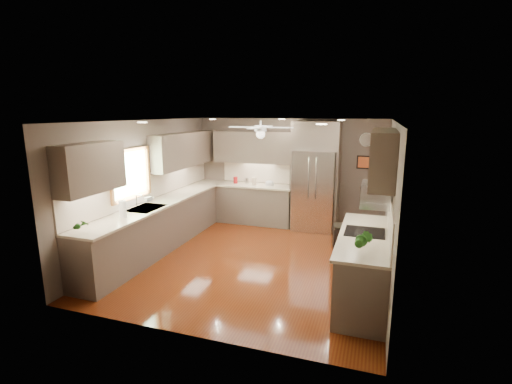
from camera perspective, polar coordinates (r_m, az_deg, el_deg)
The scene contains 27 objects.
floor at distance 6.92m, azimuth -0.11°, elevation -10.29°, with size 5.00×5.00×0.00m, color #4F1B0A.
ceiling at distance 6.39m, azimuth -0.12°, elevation 10.89°, with size 5.00×5.00×0.00m, color white.
wall_back at distance 8.91m, azimuth 5.00°, elevation 3.15°, with size 4.50×4.50×0.00m, color brown.
wall_front at distance 4.33m, azimuth -10.74°, elevation -6.88°, with size 4.50×4.50×0.00m, color brown.
wall_left at distance 7.55m, azimuth -16.55°, elevation 1.03°, with size 5.00×5.00×0.00m, color brown.
wall_right at distance 6.22m, azimuth 19.95°, elevation -1.52°, with size 5.00×5.00×0.00m, color brown.
canister_a at distance 9.05m, azimuth -3.17°, elevation 1.85°, with size 0.10×0.10×0.16m, color maroon.
canister_b at distance 8.96m, azimuth -1.44°, elevation 1.69°, with size 0.10×0.10×0.15m, color silver.
canister_c at distance 8.85m, azimuth -0.33°, elevation 1.70°, with size 0.11×0.11×0.18m, color tan.
soap_bottle at distance 7.31m, azimuth -16.14°, elevation -1.02°, with size 0.08×0.09×0.19m, color white.
potted_plant_left at distance 5.86m, azimuth -25.37°, elevation -4.59°, with size 0.14×0.10×0.27m, color #1E5117.
potted_plant_right at distance 4.76m, azimuth 16.28°, elevation -7.15°, with size 0.19×0.15×0.34m, color #1E5117.
bowl at distance 8.74m, azimuth 2.08°, elevation 1.11°, with size 0.20×0.20×0.05m, color tan.
left_run at distance 7.69m, azimuth -13.75°, elevation -4.49°, with size 0.65×4.70×1.45m.
back_run at distance 8.97m, azimuth -0.04°, elevation -1.72°, with size 1.85×0.65×1.45m.
uppers at distance 7.35m, azimuth -3.87°, elevation 6.13°, with size 4.50×4.70×0.95m.
window at distance 7.08m, azimuth -18.79°, elevation 2.64°, with size 0.05×1.12×0.92m.
sink at distance 7.04m, azimuth -16.55°, elevation -2.61°, with size 0.50×0.70×0.32m.
refrigerator at distance 8.45m, azimuth 9.07°, elevation 2.13°, with size 1.06×0.75×2.45m.
right_run at distance 5.69m, azimuth 16.27°, elevation -10.66°, with size 0.70×2.20×1.45m.
microwave at distance 5.63m, azimuth 17.96°, elevation -0.37°, with size 0.43×0.55×0.34m.
ceiling_fan at distance 6.68m, azimuth 0.71°, elevation 9.51°, with size 1.18×1.18×0.32m.
recessed_lights at distance 6.78m, azimuth 0.64°, elevation 10.92°, with size 2.84×3.14×0.01m.
wall_clock at distance 8.57m, azimuth 16.63°, elevation 7.72°, with size 0.30×0.03×0.30m.
framed_print at distance 8.61m, azimuth 16.43°, elevation 4.40°, with size 0.36×0.03×0.30m.
stool at distance 7.56m, azimuth 13.20°, elevation -6.71°, with size 0.43×0.43×0.46m.
paper_towel at distance 6.50m, azimuth -19.83°, elevation -2.48°, with size 0.12×0.12×0.30m.
Camera 1 is at (2.02, -6.06, 2.65)m, focal length 26.00 mm.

